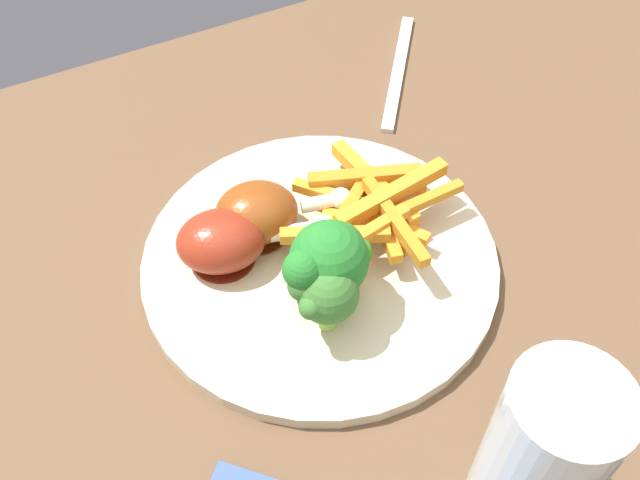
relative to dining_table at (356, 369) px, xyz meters
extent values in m
cube|color=brown|center=(0.00, 0.00, 0.08)|extent=(1.19, 0.80, 0.03)
cylinder|color=#443122|center=(0.54, 0.34, -0.28)|extent=(0.06, 0.06, 0.69)
cylinder|color=beige|center=(-0.01, 0.05, 0.10)|extent=(0.29, 0.29, 0.01)
cylinder|color=#75A24A|center=(-0.01, 0.02, 0.12)|extent=(0.02, 0.02, 0.03)
sphere|color=#377E1C|center=(-0.01, 0.02, 0.16)|extent=(0.05, 0.05, 0.05)
sphere|color=#377E1C|center=(0.00, 0.01, 0.16)|extent=(0.02, 0.02, 0.02)
sphere|color=#377E1C|center=(-0.02, 0.00, 0.16)|extent=(0.02, 0.02, 0.02)
sphere|color=#377E1C|center=(-0.03, 0.02, 0.16)|extent=(0.02, 0.02, 0.02)
cylinder|color=#85BD59|center=(-0.02, 0.01, 0.12)|extent=(0.02, 0.02, 0.03)
sphere|color=#227228|center=(-0.02, 0.01, 0.16)|extent=(0.06, 0.06, 0.06)
sphere|color=#227228|center=(-0.04, 0.01, 0.16)|extent=(0.03, 0.03, 0.03)
sphere|color=#227228|center=(-0.03, 0.03, 0.15)|extent=(0.02, 0.02, 0.02)
sphere|color=#227228|center=(-0.05, 0.01, 0.17)|extent=(0.03, 0.03, 0.03)
cylinder|color=#85B548|center=(-0.03, -0.01, 0.12)|extent=(0.01, 0.01, 0.02)
sphere|color=#356B2C|center=(-0.03, -0.01, 0.15)|extent=(0.05, 0.05, 0.05)
sphere|color=#356B2C|center=(-0.03, 0.01, 0.15)|extent=(0.02, 0.02, 0.02)
sphere|color=#356B2C|center=(-0.03, -0.02, 0.15)|extent=(0.02, 0.02, 0.02)
sphere|color=#356B2C|center=(-0.02, 0.00, 0.16)|extent=(0.01, 0.01, 0.01)
sphere|color=#356B2C|center=(-0.05, 0.00, 0.16)|extent=(0.02, 0.02, 0.02)
sphere|color=#356B2C|center=(-0.05, -0.02, 0.15)|extent=(0.02, 0.02, 0.02)
cube|color=orange|center=(0.04, 0.07, 0.11)|extent=(0.03, 0.09, 0.01)
cube|color=orange|center=(0.06, 0.06, 0.14)|extent=(0.11, 0.03, 0.01)
cube|color=orange|center=(0.03, 0.06, 0.12)|extent=(0.06, 0.05, 0.01)
cube|color=#C0761E|center=(0.04, 0.08, 0.12)|extent=(0.08, 0.01, 0.01)
cube|color=orange|center=(0.04, 0.06, 0.12)|extent=(0.06, 0.09, 0.01)
cube|color=#C67A1E|center=(0.08, 0.04, 0.14)|extent=(0.07, 0.01, 0.01)
cube|color=orange|center=(0.06, 0.09, 0.13)|extent=(0.02, 0.11, 0.01)
cube|color=orange|center=(0.02, 0.09, 0.13)|extent=(0.05, 0.06, 0.01)
cube|color=orange|center=(0.06, 0.09, 0.11)|extent=(0.09, 0.05, 0.01)
cube|color=orange|center=(0.02, 0.03, 0.14)|extent=(0.08, 0.02, 0.01)
cube|color=#C4791E|center=(0.05, 0.03, 0.14)|extent=(0.01, 0.09, 0.01)
cube|color=orange|center=(0.05, 0.05, 0.13)|extent=(0.04, 0.10, 0.01)
cube|color=orange|center=(0.04, 0.06, 0.11)|extent=(0.07, 0.05, 0.01)
cube|color=orange|center=(0.00, 0.04, 0.14)|extent=(0.08, 0.05, 0.01)
cube|color=orange|center=(0.03, 0.05, 0.12)|extent=(0.07, 0.07, 0.01)
cube|color=#C3781E|center=(0.03, 0.07, 0.13)|extent=(0.08, 0.06, 0.01)
cube|color=#C0771E|center=(0.05, 0.09, 0.13)|extent=(0.09, 0.04, 0.01)
cylinder|color=#63190E|center=(-0.08, 0.08, 0.11)|extent=(0.05, 0.05, 0.00)
ellipsoid|color=maroon|center=(-0.08, 0.08, 0.13)|extent=(0.08, 0.07, 0.04)
cylinder|color=beige|center=(-0.02, 0.07, 0.13)|extent=(0.04, 0.02, 0.01)
sphere|color=silver|center=(0.00, 0.06, 0.13)|extent=(0.02, 0.02, 0.02)
cylinder|color=#5A230B|center=(-0.04, 0.10, 0.11)|extent=(0.05, 0.05, 0.00)
ellipsoid|color=brown|center=(-0.04, 0.10, 0.13)|extent=(0.08, 0.07, 0.05)
cylinder|color=beige|center=(0.01, 0.09, 0.13)|extent=(0.04, 0.02, 0.01)
sphere|color=silver|center=(0.03, 0.08, 0.13)|extent=(0.02, 0.02, 0.02)
cube|color=silver|center=(0.18, 0.24, 0.10)|extent=(0.13, 0.16, 0.00)
cylinder|color=silver|center=(0.02, -0.18, 0.17)|extent=(0.07, 0.07, 0.14)
camera|label=1|loc=(-0.18, -0.27, 0.56)|focal=40.30mm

